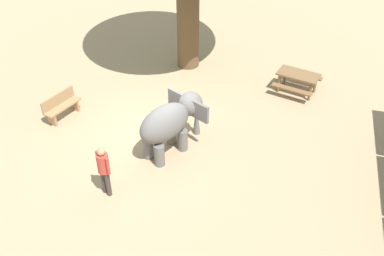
# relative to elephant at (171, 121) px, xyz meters

# --- Properties ---
(ground_plane) EXTENTS (60.00, 60.00, 0.00)m
(ground_plane) POSITION_rel_elephant_xyz_m (-0.65, -0.68, -1.09)
(ground_plane) COLOR tan
(elephant) EXTENTS (2.39, 2.04, 1.70)m
(elephant) POSITION_rel_elephant_xyz_m (0.00, 0.00, 0.00)
(elephant) COLOR slate
(elephant) RESTS_ON ground_plane
(person_handler) EXTENTS (0.32, 0.47, 1.62)m
(person_handler) POSITION_rel_elephant_xyz_m (2.32, -1.15, -0.14)
(person_handler) COLOR #3F3833
(person_handler) RESTS_ON ground_plane
(wooden_bench) EXTENTS (1.46, 0.80, 0.88)m
(wooden_bench) POSITION_rel_elephant_xyz_m (-0.68, -4.18, -0.62)
(wooden_bench) COLOR #9E7A51
(wooden_bench) RESTS_ON ground_plane
(picnic_table_far) EXTENTS (1.81, 1.83, 0.78)m
(picnic_table_far) POSITION_rel_elephant_xyz_m (-4.49, 3.48, -0.50)
(picnic_table_far) COLOR brown
(picnic_table_far) RESTS_ON ground_plane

